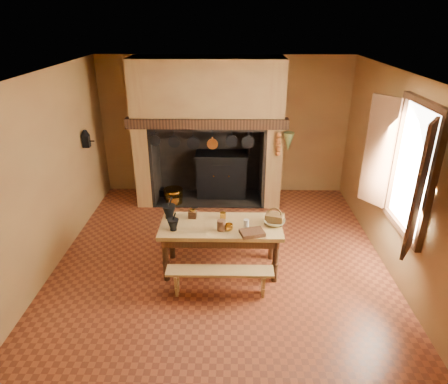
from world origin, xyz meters
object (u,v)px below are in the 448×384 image
object	(u,v)px
bench_front	(220,276)
coffee_grinder	(193,214)
mixing_bowl	(275,222)
iron_range	(222,174)
wicker_basket	(275,218)
work_table	(221,232)

from	to	relation	value
bench_front	coffee_grinder	xyz separation A→B (m)	(-0.42, 0.82, 0.52)
coffee_grinder	mixing_bowl	world-z (taller)	coffee_grinder
iron_range	bench_front	distance (m)	3.25
coffee_grinder	wicker_basket	bearing A→B (deg)	-3.90
iron_range	work_table	size ratio (longest dim) A/B	0.92
work_table	mixing_bowl	distance (m)	0.78
work_table	iron_range	bearing A→B (deg)	91.01
wicker_basket	work_table	bearing A→B (deg)	-157.24
bench_front	coffee_grinder	bearing A→B (deg)	117.41
iron_range	wicker_basket	world-z (taller)	iron_range
iron_range	work_table	world-z (taller)	iron_range
work_table	coffee_grinder	world-z (taller)	coffee_grinder
work_table	wicker_basket	distance (m)	0.80
mixing_bowl	wicker_basket	world-z (taller)	wicker_basket
bench_front	mixing_bowl	xyz separation A→B (m)	(0.77, 0.64, 0.49)
mixing_bowl	wicker_basket	size ratio (longest dim) A/B	1.02
iron_range	mixing_bowl	bearing A→B (deg)	-72.65
coffee_grinder	mixing_bowl	distance (m)	1.21
work_table	mixing_bowl	xyz separation A→B (m)	(0.77, 0.03, 0.16)
bench_front	mixing_bowl	bearing A→B (deg)	39.60
bench_front	wicker_basket	world-z (taller)	wicker_basket
iron_range	work_table	bearing A→B (deg)	-88.99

